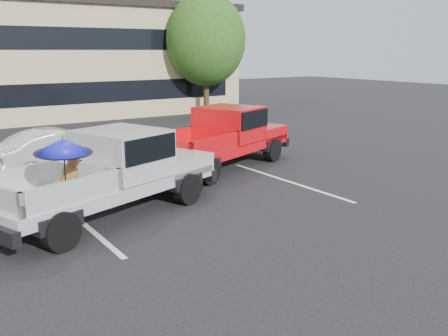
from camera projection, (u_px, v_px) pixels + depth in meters
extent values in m
plane|color=black|center=(244.00, 220.00, 10.92)|extent=(90.00, 90.00, 0.00)
cube|color=silver|center=(80.00, 220.00, 10.91)|extent=(0.12, 5.00, 0.01)
cube|color=silver|center=(288.00, 181.00, 14.17)|extent=(0.12, 5.00, 0.01)
cube|color=tan|center=(55.00, 62.00, 28.28)|extent=(20.00, 8.00, 6.00)
cube|color=black|center=(50.00, 4.00, 27.57)|extent=(20.40, 8.40, 0.40)
cube|color=black|center=(79.00, 93.00, 25.41)|extent=(18.00, 0.08, 1.10)
cube|color=black|center=(76.00, 39.00, 24.79)|extent=(18.00, 0.08, 1.10)
cylinder|color=#332114|center=(206.00, 91.00, 28.42)|extent=(0.32, 0.32, 2.73)
ellipsoid|color=#1B4915|center=(206.00, 39.00, 27.76)|extent=(4.46, 4.46, 5.13)
cylinder|color=#332114|center=(105.00, 84.00, 33.24)|extent=(0.32, 0.32, 2.86)
ellipsoid|color=#1B4915|center=(102.00, 38.00, 32.55)|extent=(4.68, 4.68, 5.38)
cylinder|color=black|center=(61.00, 231.00, 9.18)|extent=(0.81, 0.52, 0.76)
cylinder|color=black|center=(5.00, 213.00, 10.23)|extent=(0.81, 0.52, 0.76)
cylinder|color=black|center=(187.00, 189.00, 12.00)|extent=(0.81, 0.52, 0.76)
cylinder|color=black|center=(134.00, 178.00, 13.06)|extent=(0.81, 0.52, 0.76)
cube|color=silver|center=(105.00, 187.00, 11.09)|extent=(5.72, 3.63, 0.28)
cube|color=silver|center=(166.00, 162.00, 12.61)|extent=(2.06, 2.31, 0.46)
cube|color=black|center=(185.00, 171.00, 13.29)|extent=(0.85, 1.91, 0.30)
cube|color=silver|center=(122.00, 153.00, 11.36)|extent=(2.18, 2.29, 1.05)
cube|color=black|center=(121.00, 144.00, 11.32)|extent=(2.07, 2.33, 0.55)
cube|color=black|center=(48.00, 199.00, 9.94)|extent=(2.79, 2.51, 0.10)
cube|color=silver|center=(22.00, 178.00, 10.37)|extent=(2.20, 0.87, 0.50)
cube|color=silver|center=(74.00, 192.00, 9.37)|extent=(2.20, 0.87, 0.50)
cube|color=silver|center=(91.00, 174.00, 10.73)|extent=(0.72, 1.76, 0.50)
ellipsoid|color=brown|center=(64.00, 186.00, 10.10)|extent=(0.63, 0.58, 0.34)
cylinder|color=brown|center=(78.00, 186.00, 10.27)|extent=(0.07, 0.07, 0.26)
cylinder|color=brown|center=(72.00, 184.00, 10.37)|extent=(0.07, 0.07, 0.26)
ellipsoid|color=brown|center=(70.00, 174.00, 10.19)|extent=(0.40, 0.38, 0.46)
cylinder|color=red|center=(71.00, 167.00, 10.17)|extent=(0.22, 0.22, 0.04)
sphere|color=brown|center=(73.00, 161.00, 10.21)|extent=(0.25, 0.25, 0.25)
cone|color=black|center=(79.00, 161.00, 10.32)|extent=(0.20, 0.17, 0.12)
cone|color=black|center=(74.00, 155.00, 10.12)|extent=(0.09, 0.09, 0.13)
cone|color=black|center=(70.00, 155.00, 10.20)|extent=(0.09, 0.09, 0.13)
cylinder|color=brown|center=(56.00, 193.00, 9.97)|extent=(0.30, 0.05, 0.10)
cylinder|color=black|center=(65.00, 174.00, 9.64)|extent=(0.02, 0.10, 1.05)
cone|color=#1618C5|center=(63.00, 146.00, 9.51)|extent=(1.10, 1.12, 0.36)
cylinder|color=black|center=(62.00, 138.00, 9.47)|extent=(0.02, 0.02, 0.10)
cylinder|color=black|center=(63.00, 153.00, 9.54)|extent=(1.10, 1.10, 0.09)
cylinder|color=black|center=(209.00, 171.00, 13.74)|extent=(0.81, 0.54, 0.76)
cylinder|color=black|center=(158.00, 163.00, 14.75)|extent=(0.81, 0.54, 0.76)
cylinder|color=black|center=(272.00, 150.00, 16.64)|extent=(0.81, 0.54, 0.76)
cylinder|color=black|center=(227.00, 144.00, 17.65)|extent=(0.81, 0.54, 0.76)
cube|color=red|center=(220.00, 147.00, 15.67)|extent=(5.73, 3.79, 0.28)
cube|color=red|center=(253.00, 132.00, 17.23)|extent=(2.11, 2.35, 0.46)
cube|color=black|center=(263.00, 140.00, 17.92)|extent=(0.91, 1.90, 0.30)
cube|color=black|center=(161.00, 169.00, 13.49)|extent=(0.89, 1.89, 0.28)
cube|color=red|center=(229.00, 123.00, 15.96)|extent=(2.22, 2.33, 1.05)
cube|color=black|center=(229.00, 117.00, 15.91)|extent=(2.12, 2.36, 0.55)
cube|color=black|center=(191.00, 153.00, 14.49)|extent=(2.83, 2.57, 0.10)
cube|color=red|center=(168.00, 139.00, 14.90)|extent=(2.18, 0.95, 0.50)
cube|color=red|center=(215.00, 146.00, 13.94)|extent=(2.18, 0.95, 0.50)
cube|color=red|center=(166.00, 148.00, 13.53)|extent=(0.78, 1.75, 0.50)
cube|color=red|center=(213.00, 137.00, 15.30)|extent=(0.78, 1.75, 0.50)
imported|color=#B7BABF|center=(64.00, 151.00, 14.95)|extent=(4.27, 1.98, 1.35)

